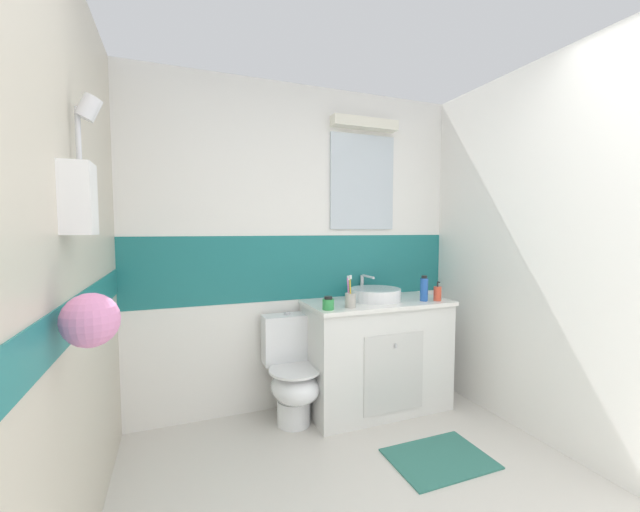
{
  "coord_description": "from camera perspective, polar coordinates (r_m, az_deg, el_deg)",
  "views": [
    {
      "loc": [
        -0.93,
        -0.4,
        1.4
      ],
      "look_at": [
        -0.08,
        1.8,
        1.23
      ],
      "focal_mm": 21.19,
      "sensor_mm": 36.0,
      "label": 1
    }
  ],
  "objects": [
    {
      "name": "wall_left_shower_alcove",
      "position": [
        1.66,
        -35.61,
        -1.82
      ],
      "size": [
        0.3,
        3.48,
        2.5
      ],
      "color": "beige",
      "rests_on": "ground_plane"
    },
    {
      "name": "toilet",
      "position": [
        2.86,
        -4.24,
        -17.23
      ],
      "size": [
        0.37,
        0.5,
        0.78
      ],
      "color": "white",
      "rests_on": "ground_plane"
    },
    {
      "name": "wall_right_plain",
      "position": [
        2.79,
        33.84,
        0.31
      ],
      "size": [
        0.1,
        3.48,
        2.5
      ],
      "primitive_type": "cube",
      "color": "white",
      "rests_on": "ground_plane"
    },
    {
      "name": "bath_mat",
      "position": [
        2.7,
        17.57,
        -27.15
      ],
      "size": [
        0.6,
        0.43,
        0.01
      ],
      "primitive_type": "cube",
      "color": "#337266",
      "rests_on": "ground_plane"
    },
    {
      "name": "sink_basin",
      "position": [
        2.97,
        8.34,
        -5.66
      ],
      "size": [
        0.39,
        0.43,
        0.18
      ],
      "color": "white",
      "rests_on": "vanity_cabinet"
    },
    {
      "name": "vanity_cabinet",
      "position": [
        3.07,
        8.44,
        -14.45
      ],
      "size": [
        1.1,
        0.55,
        0.85
      ],
      "color": "silver",
      "rests_on": "ground_plane"
    },
    {
      "name": "hair_gel_jar",
      "position": [
        2.6,
        1.26,
        -7.19
      ],
      "size": [
        0.08,
        0.08,
        0.09
      ],
      "color": "green",
      "rests_on": "vanity_cabinet"
    },
    {
      "name": "wall_back_tiled",
      "position": [
        3.0,
        -2.8,
        1.43
      ],
      "size": [
        3.2,
        0.2,
        2.5
      ],
      "color": "white",
      "rests_on": "ground_plane"
    },
    {
      "name": "ground_plane",
      "position": [
        2.33,
        8.66,
        -33.49
      ],
      "size": [
        3.2,
        3.48,
        0.04
      ],
      "primitive_type": "cube",
      "color": "beige"
    },
    {
      "name": "soap_dispenser",
      "position": [
        3.06,
        17.32,
        -5.42
      ],
      "size": [
        0.06,
        0.06,
        0.15
      ],
      "color": "#D84C33",
      "rests_on": "vanity_cabinet"
    },
    {
      "name": "toothbrush_cup",
      "position": [
        2.67,
        4.61,
        -6.54
      ],
      "size": [
        0.08,
        0.08,
        0.23
      ],
      "color": "#B2ADA3",
      "rests_on": "vanity_cabinet"
    },
    {
      "name": "mouthwash_bottle",
      "position": [
        3.01,
        15.45,
        -4.81
      ],
      "size": [
        0.06,
        0.06,
        0.2
      ],
      "color": "#2659B2",
      "rests_on": "vanity_cabinet"
    }
  ]
}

